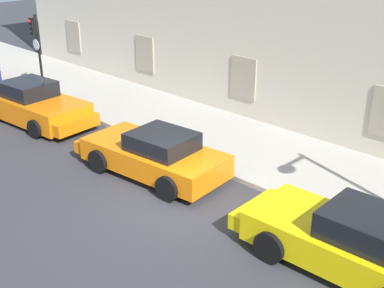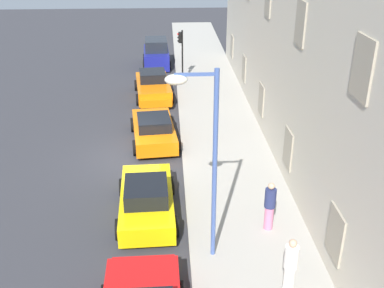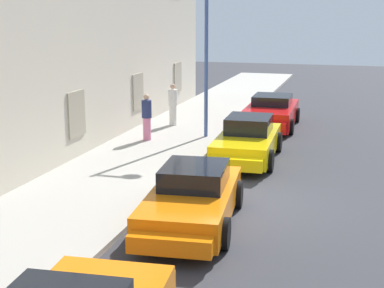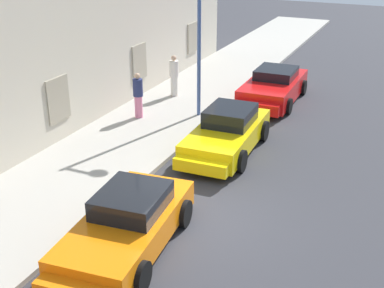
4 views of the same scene
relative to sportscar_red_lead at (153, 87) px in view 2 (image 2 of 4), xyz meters
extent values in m
plane|color=#333338|center=(7.79, -0.83, -0.62)|extent=(80.00, 80.00, 0.00)
cube|color=#A8A399|center=(7.79, 3.43, -0.55)|extent=(60.00, 4.01, 0.14)
cube|color=beige|center=(7.79, 7.83, 4.50)|extent=(33.85, 4.80, 10.24)
cube|color=#9E937F|center=(-5.75, 5.40, 0.98)|extent=(1.10, 0.06, 1.50)
cube|color=#9E937F|center=(-0.34, 5.40, 0.98)|extent=(1.10, 0.06, 1.50)
cube|color=#9E937F|center=(5.08, 5.40, 0.98)|extent=(1.10, 0.06, 1.50)
cube|color=#9E937F|center=(10.50, 5.40, 0.98)|extent=(1.10, 0.06, 1.50)
cube|color=#9E937F|center=(15.91, 5.40, 0.98)|extent=(1.10, 0.06, 1.50)
cube|color=#9E937F|center=(10.50, 5.40, 5.70)|extent=(1.10, 0.06, 1.50)
cube|color=#9E937F|center=(15.91, 5.40, 5.70)|extent=(1.10, 0.06, 1.50)
cube|color=orange|center=(-0.14, -0.01, -0.08)|extent=(4.37, 2.27, 0.77)
cube|color=black|center=(-0.46, -0.04, 0.57)|extent=(1.82, 1.66, 0.55)
cube|color=orange|center=(1.71, 0.15, -0.18)|extent=(1.42, 1.85, 0.42)
cylinder|color=black|center=(1.07, 1.05, -0.29)|extent=(0.67, 0.30, 0.65)
cylinder|color=black|center=(1.24, -0.84, -0.29)|extent=(0.67, 0.30, 0.65)
cylinder|color=black|center=(-1.53, 0.81, -0.29)|extent=(0.67, 0.30, 0.65)
cylinder|color=black|center=(-1.36, -1.07, -0.29)|extent=(0.67, 0.30, 0.65)
cube|color=orange|center=(6.13, 0.15, -0.10)|extent=(4.42, 2.26, 0.65)
cube|color=black|center=(6.45, 0.18, 0.47)|extent=(1.84, 1.64, 0.49)
cube|color=orange|center=(4.27, -0.04, -0.18)|extent=(1.44, 1.82, 0.36)
cylinder|color=black|center=(4.91, -0.90, -0.27)|extent=(0.72, 0.31, 0.70)
cylinder|color=black|center=(4.73, 0.94, -0.27)|extent=(0.72, 0.31, 0.70)
cylinder|color=black|center=(7.54, -0.64, -0.27)|extent=(0.72, 0.31, 0.70)
cylinder|color=black|center=(7.35, 1.20, -0.27)|extent=(0.72, 0.31, 0.70)
cube|color=yellow|center=(12.28, 0.03, -0.08)|extent=(4.33, 1.97, 0.67)
cube|color=black|center=(12.60, 0.05, 0.53)|extent=(1.76, 1.51, 0.54)
cube|color=yellow|center=(10.40, -0.04, -0.17)|extent=(1.34, 1.71, 0.37)
cylinder|color=black|center=(10.99, -0.92, -0.27)|extent=(0.72, 0.27, 0.71)
cylinder|color=black|center=(10.92, 0.89, -0.27)|extent=(0.72, 0.27, 0.71)
cylinder|color=black|center=(13.63, -0.82, -0.27)|extent=(0.72, 0.27, 0.71)
cylinder|color=black|center=(13.57, 0.99, -0.27)|extent=(0.72, 0.27, 0.71)
cube|color=red|center=(16.03, 0.06, -0.18)|extent=(1.34, 1.83, 0.43)
cube|color=navy|center=(-6.68, 0.08, 0.02)|extent=(3.73, 1.87, 1.09)
cube|color=#1E232B|center=(-6.68, 0.08, 0.96)|extent=(2.26, 1.61, 0.78)
cylinder|color=black|center=(-5.60, 0.99, -0.31)|extent=(0.63, 0.22, 0.63)
cylinder|color=black|center=(-5.54, -0.75, -0.31)|extent=(0.63, 0.22, 0.63)
cylinder|color=black|center=(-7.81, 0.92, -0.31)|extent=(0.63, 0.22, 0.63)
cylinder|color=black|center=(-7.75, -0.83, -0.31)|extent=(0.63, 0.22, 0.63)
cylinder|color=black|center=(-2.79, 1.83, 1.14)|extent=(0.10, 0.10, 3.24)
cube|color=black|center=(-2.79, 1.69, 2.31)|extent=(0.22, 0.20, 0.66)
sphere|color=red|center=(-2.79, 1.58, 2.52)|extent=(0.12, 0.12, 0.12)
sphere|color=black|center=(-2.79, 1.58, 2.31)|extent=(0.12, 0.12, 0.12)
sphere|color=black|center=(-2.79, 1.58, 2.10)|extent=(0.12, 0.12, 0.12)
cylinder|color=white|center=(-2.79, 1.73, 1.56)|extent=(0.44, 0.02, 0.44)
cylinder|color=#3F5999|center=(14.73, 2.13, 2.47)|extent=(0.14, 0.14, 5.90)
cube|color=#3F5999|center=(14.73, 1.58, 5.26)|extent=(0.08, 1.10, 0.08)
ellipsoid|color=#EAE5C6|center=(14.73, 1.08, 5.13)|extent=(0.44, 0.60, 0.28)
cylinder|color=silver|center=(16.48, 4.06, -0.05)|extent=(0.43, 0.43, 0.86)
cylinder|color=silver|center=(16.48, 4.06, 0.71)|extent=(0.54, 0.54, 0.67)
sphere|color=tan|center=(16.48, 4.06, 1.17)|extent=(0.22, 0.22, 0.22)
cylinder|color=pink|center=(13.52, 4.11, -0.05)|extent=(0.33, 0.33, 0.85)
cylinder|color=navy|center=(13.52, 4.11, 0.70)|extent=(0.41, 0.41, 0.66)
sphere|color=tan|center=(13.52, 4.11, 1.15)|extent=(0.22, 0.22, 0.22)
camera|label=1|loc=(16.04, -8.42, 5.88)|focal=47.21mm
camera|label=2|loc=(26.14, 0.88, 8.75)|focal=43.29mm
camera|label=3|loc=(-5.84, -3.38, 4.28)|focal=52.52mm
camera|label=4|loc=(-2.45, -5.43, 6.45)|focal=47.97mm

